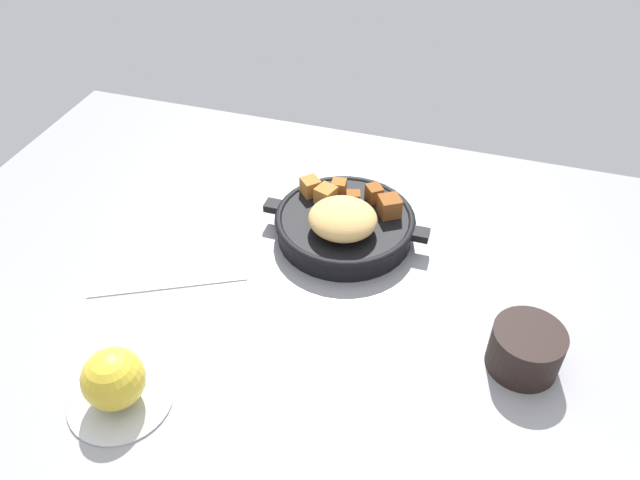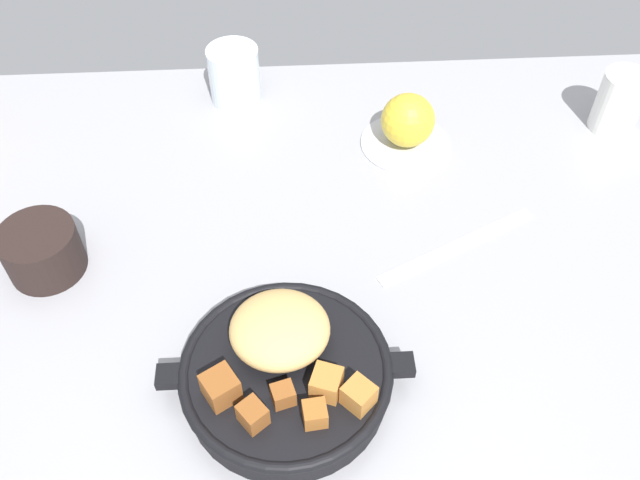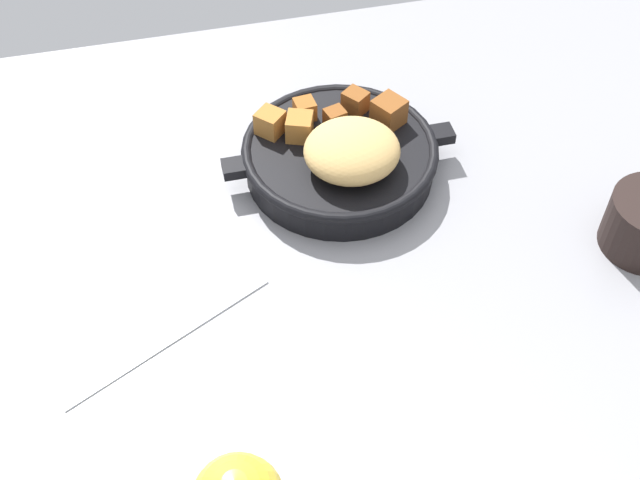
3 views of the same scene
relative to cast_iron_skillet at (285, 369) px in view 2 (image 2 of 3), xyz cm
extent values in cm
cube|color=gray|center=(5.27, 12.84, -4.15)|extent=(116.87, 86.35, 2.40)
cylinder|color=black|center=(0.07, -0.35, -1.10)|extent=(20.71, 20.71, 3.71)
torus|color=black|center=(0.07, -0.35, 0.46)|extent=(21.50, 21.50, 1.20)
cube|color=black|center=(11.63, -0.35, 0.20)|extent=(2.64, 2.40, 1.20)
cube|color=black|center=(-11.50, -0.35, 0.20)|extent=(2.64, 2.40, 1.20)
ellipsoid|color=tan|center=(-0.39, 2.74, 2.97)|extent=(10.14, 9.62, 4.42)
cube|color=#935623|center=(2.67, -6.05, 1.86)|extent=(2.43, 2.43, 2.20)
cube|color=brown|center=(-6.12, -3.03, 2.28)|extent=(4.18, 4.18, 3.04)
cube|color=#A86B2D|center=(3.93, -3.05, 2.13)|extent=(3.54, 3.60, 2.74)
cube|color=brown|center=(-0.23, -3.89, 1.82)|extent=(2.57, 2.41, 2.13)
cube|color=#A86B2D|center=(6.89, -4.49, 2.11)|extent=(3.73, 3.73, 2.70)
cube|color=brown|center=(-3.08, -5.88, 2.00)|extent=(3.26, 3.31, 2.49)
cylinder|color=#B7BABF|center=(17.43, 36.46, -2.65)|extent=(12.41, 12.41, 0.60)
sphere|color=gold|center=(17.43, 36.46, 1.31)|extent=(7.32, 7.32, 7.32)
cube|color=silver|center=(21.17, 17.47, -2.77)|extent=(20.80, 11.45, 0.36)
cylinder|color=white|center=(47.15, 38.60, 1.39)|extent=(6.27, 6.27, 8.70)
cylinder|color=black|center=(-27.63, 17.01, 0.07)|extent=(8.88, 8.88, 6.05)
cylinder|color=silver|center=(-6.23, 48.24, 1.19)|extent=(7.43, 7.43, 8.28)
camera|label=1|loc=(-17.78, 70.30, 59.87)|focal=34.72mm
camera|label=2|loc=(1.48, -35.51, 60.43)|focal=38.51mm
camera|label=3|loc=(17.19, 62.49, 61.27)|focal=45.90mm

